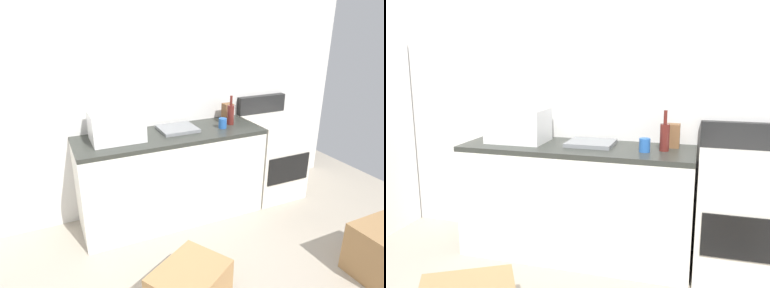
# 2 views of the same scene
# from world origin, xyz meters

# --- Properties ---
(wall_back) EXTENTS (5.00, 0.10, 2.60)m
(wall_back) POSITION_xyz_m (0.00, 1.55, 1.30)
(wall_back) COLOR silver
(wall_back) RESTS_ON ground_plane
(kitchen_counter) EXTENTS (1.80, 0.60, 0.90)m
(kitchen_counter) POSITION_xyz_m (0.30, 1.20, 0.45)
(kitchen_counter) COLOR silver
(kitchen_counter) RESTS_ON ground_plane
(stove_oven) EXTENTS (0.60, 0.61, 1.10)m
(stove_oven) POSITION_xyz_m (1.52, 1.21, 0.47)
(stove_oven) COLOR silver
(stove_oven) RESTS_ON ground_plane
(microwave) EXTENTS (0.46, 0.34, 0.27)m
(microwave) POSITION_xyz_m (-0.20, 1.23, 1.04)
(microwave) COLOR white
(microwave) RESTS_ON kitchen_counter
(sink_basin) EXTENTS (0.36, 0.32, 0.03)m
(sink_basin) POSITION_xyz_m (0.40, 1.26, 0.92)
(sink_basin) COLOR slate
(sink_basin) RESTS_ON kitchen_counter
(wine_bottle) EXTENTS (0.07, 0.07, 0.30)m
(wine_bottle) POSITION_xyz_m (0.97, 1.22, 1.01)
(wine_bottle) COLOR #591E19
(wine_bottle) RESTS_ON kitchen_counter
(coffee_mug) EXTENTS (0.08, 0.08, 0.10)m
(coffee_mug) POSITION_xyz_m (0.84, 1.14, 0.95)
(coffee_mug) COLOR #2659A5
(coffee_mug) RESTS_ON kitchen_counter
(knife_block) EXTENTS (0.10, 0.10, 0.18)m
(knife_block) POSITION_xyz_m (1.02, 1.36, 0.99)
(knife_block) COLOR brown
(knife_block) RESTS_ON kitchen_counter
(cardboard_box_small) EXTENTS (0.67, 0.63, 0.29)m
(cardboard_box_small) POSITION_xyz_m (-0.01, 0.07, 0.15)
(cardboard_box_small) COLOR #A37A4C
(cardboard_box_small) RESTS_ON ground_plane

